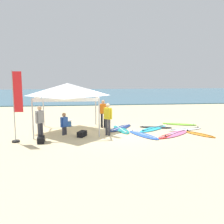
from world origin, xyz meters
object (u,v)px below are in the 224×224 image
object	(u,v)px
surfboard_orange	(199,134)
gear_bag_by_pole	(41,140)
person_blue	(64,123)
surfboard_cyan	(153,129)
person_yellow	(108,117)
cooler_box	(67,123)
canopy_tent	(68,90)
banner_flag	(16,110)
surfboard_blue	(143,135)
surfboard_black	(155,127)
surfboard_white	(185,129)
surfboard_red	(169,135)
person_grey	(40,121)
surfboard_pink	(175,134)
person_orange	(103,112)
gear_bag_near_tent	(82,134)
surfboard_navy	(120,128)
surfboard_lime	(179,124)
surfboard_teal	(121,129)

from	to	relation	value
surfboard_orange	gear_bag_by_pole	xyz separation A→B (m)	(-8.24, -0.60, 0.10)
surfboard_orange	person_blue	bearing A→B (deg)	173.39
surfboard_cyan	surfboard_orange	bearing A→B (deg)	-38.45
person_yellow	cooler_box	xyz separation A→B (m)	(-2.30, 2.66, -0.79)
canopy_tent	banner_flag	xyz separation A→B (m)	(-2.27, -2.15, -0.82)
surfboard_blue	surfboard_black	size ratio (longest dim) A/B	1.17
surfboard_white	banner_flag	xyz separation A→B (m)	(-9.09, -1.65, 1.54)
canopy_tent	surfboard_red	xyz separation A→B (m)	(5.32, -1.91, -2.35)
surfboard_white	surfboard_red	bearing A→B (deg)	-136.71
cooler_box	surfboard_red	bearing A→B (deg)	-30.86
surfboard_blue	person_grey	bearing A→B (deg)	-175.70
surfboard_pink	person_orange	world-z (taller)	person_orange
person_blue	gear_bag_by_pole	distance (m)	1.83
gear_bag_near_tent	cooler_box	size ratio (longest dim) A/B	1.20
surfboard_navy	cooler_box	xyz separation A→B (m)	(-3.24, 1.05, 0.16)
surfboard_orange	person_orange	size ratio (longest dim) A/B	1.11
surfboard_blue	banner_flag	bearing A→B (deg)	-174.89
surfboard_blue	person_yellow	size ratio (longest dim) A/B	1.40
canopy_tent	cooler_box	world-z (taller)	canopy_tent
surfboard_cyan	cooler_box	distance (m)	5.36
person_yellow	person_blue	world-z (taller)	person_yellow
surfboard_blue	surfboard_red	world-z (taller)	same
person_yellow	gear_bag_near_tent	distance (m)	1.63
surfboard_white	surfboard_pink	size ratio (longest dim) A/B	0.99
person_orange	person_yellow	world-z (taller)	same
surfboard_pink	gear_bag_near_tent	size ratio (longest dim) A/B	3.94
gear_bag_near_tent	cooler_box	distance (m)	2.94
surfboard_lime	banner_flag	size ratio (longest dim) A/B	0.66
surfboard_navy	surfboard_orange	xyz separation A→B (m)	(3.98, -2.10, 0.00)
person_grey	banner_flag	size ratio (longest dim) A/B	0.50
canopy_tent	gear_bag_by_pole	bearing A→B (deg)	-116.24
surfboard_navy	surfboard_red	bearing A→B (deg)	-44.84
surfboard_lime	surfboard_cyan	distance (m)	2.42
surfboard_cyan	gear_bag_by_pole	xyz separation A→B (m)	(-6.16, -2.25, 0.10)
surfboard_blue	cooler_box	bearing A→B (deg)	144.59
cooler_box	banner_flag	bearing A→B (deg)	-121.03
person_grey	person_blue	xyz separation A→B (m)	(1.07, 1.05, -0.33)
canopy_tent	surfboard_black	size ratio (longest dim) A/B	1.68
person_orange	surfboard_pink	bearing A→B (deg)	-31.24
surfboard_blue	surfboard_cyan	world-z (taller)	same
surfboard_lime	gear_bag_by_pole	bearing A→B (deg)	-157.59
surfboard_orange	gear_bag_near_tent	world-z (taller)	gear_bag_near_tent
surfboard_blue	surfboard_white	bearing A→B (deg)	21.21
surfboard_teal	gear_bag_near_tent	bearing A→B (deg)	-150.04
surfboard_red	surfboard_navy	bearing A→B (deg)	135.16
surfboard_red	person_orange	xyz separation A→B (m)	(-3.26, 2.59, 0.95)
surfboard_black	person_orange	distance (m)	3.35
canopy_tent	surfboard_blue	xyz separation A→B (m)	(4.00, -1.59, -2.35)
surfboard_black	person_orange	bearing A→B (deg)	172.39
surfboard_cyan	gear_bag_by_pole	distance (m)	6.56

